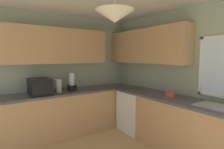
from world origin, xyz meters
The scene contains 9 objects.
room_shell centered at (-0.83, 0.56, 1.79)m, with size 4.25×3.47×2.53m.
counter_run_left centered at (-1.75, 0.00, 0.45)m, with size 0.65×3.08×0.89m.
counter_run_back centered at (0.21, 1.37, 0.45)m, with size 3.34×0.65×0.89m.
dishwasher centered at (-1.09, 1.34, 0.42)m, with size 0.60×0.60×0.85m, color white.
microwave centered at (-1.75, -0.46, 1.04)m, with size 0.48×0.36×0.29m, color black.
kettle centered at (-1.73, -0.12, 1.02)m, with size 0.13×0.13×0.25m, color #B7B7BC.
sink_assembly centered at (0.60, 1.37, 0.90)m, with size 0.65×0.40×0.19m.
bowl centered at (-0.25, 1.37, 0.94)m, with size 0.17×0.17×0.09m, color #B74C42.
blender_appliance centered at (-1.75, 0.17, 1.06)m, with size 0.15×0.15×0.36m.
Camera 1 is at (1.69, -1.20, 1.60)m, focal length 28.60 mm.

